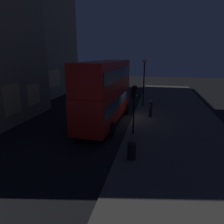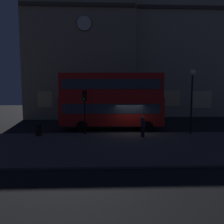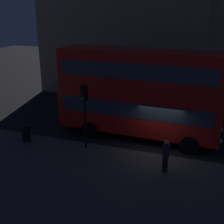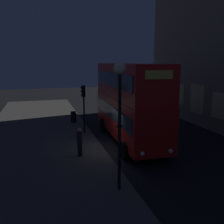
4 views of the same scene
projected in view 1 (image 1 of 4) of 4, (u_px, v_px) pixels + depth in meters
The scene contains 8 objects.
ground_plane at pixel (124, 119), 19.10m from camera, with size 80.00×80.00×0.00m, color black.
sidewalk_slab at pixel (176, 122), 18.07m from camera, with size 44.00×8.04×0.12m, color #4C4944.
building_plain_facade at pixel (21, 31), 26.74m from camera, with size 17.66×8.88×17.99m.
double_decker_bus at pixel (106, 90), 17.05m from camera, with size 9.99×3.06×5.42m.
traffic_light_near_kerb at pixel (134, 100), 14.35m from camera, with size 0.37×0.39×3.68m.
street_lamp at pixel (144, 71), 22.40m from camera, with size 0.51×0.51×5.42m.
pedestrian at pixel (151, 108), 19.02m from camera, with size 0.34×0.34×1.69m.
litter_bin at pixel (132, 151), 11.37m from camera, with size 0.49×0.49×0.98m, color black.
Camera 1 is at (-17.99, -2.89, 5.90)m, focal length 31.83 mm.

